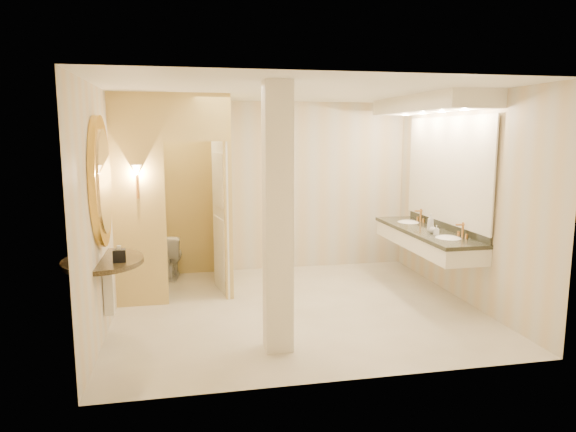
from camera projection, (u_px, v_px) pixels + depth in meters
The scene contains 16 objects.
floor at pixel (296, 308), 6.55m from camera, with size 4.50×4.50×0.00m, color silver.
ceiling at pixel (297, 91), 6.12m from camera, with size 4.50×4.50×0.00m, color white.
wall_back at pixel (270, 187), 8.27m from camera, with size 4.50×0.02×2.70m, color beige.
wall_front at pixel (346, 233), 4.40m from camera, with size 4.50×0.02×2.70m, color beige.
wall_left at pixel (106, 208), 5.90m from camera, with size 0.02×4.00×2.70m, color beige.
wall_right at pixel (463, 199), 6.77m from camera, with size 0.02×4.00×2.70m, color beige.
toilet_closet at pixel (203, 193), 7.05m from camera, with size 1.50×1.55×2.70m.
wall_sconce at pixel (137, 172), 6.32m from camera, with size 0.14×0.14×0.42m.
vanity at pixel (431, 175), 7.06m from camera, with size 0.75×2.44×2.09m.
console_shelf at pixel (102, 215), 5.41m from camera, with size 1.06×1.06×1.98m.
pillar at pixel (278, 220), 5.10m from camera, with size 0.27×0.27×2.70m, color white.
tissue_box at pixel (119, 255), 5.35m from camera, with size 0.13×0.13×0.13m, color black.
toilet at pixel (170, 256), 7.87m from camera, with size 0.38×0.67×0.68m, color white.
soap_bottle_a at pixel (436, 230), 6.74m from camera, with size 0.06×0.06×0.13m, color beige.
soap_bottle_b at pixel (433, 229), 6.90m from camera, with size 0.09×0.09×0.12m, color silver.
soap_bottle_c at pixel (431, 222), 7.04m from camera, with size 0.09×0.09×0.24m, color #C6B28C.
Camera 1 is at (-1.33, -6.14, 2.19)m, focal length 32.00 mm.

